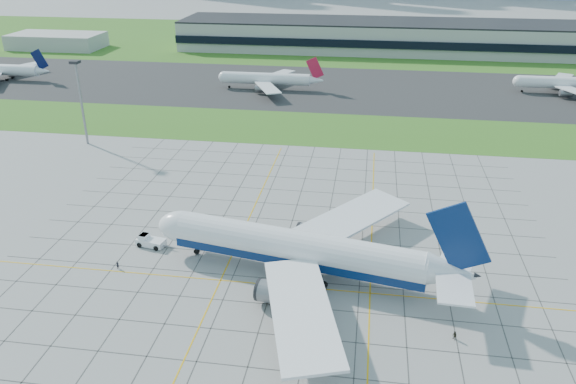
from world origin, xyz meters
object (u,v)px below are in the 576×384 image
distant_jet_1 (268,79)px  distant_jet_0 (3,70)px  airliner (299,249)px  pushback_tug (150,241)px  distant_jet_2 (565,83)px  crew_near (118,265)px  light_mast (80,92)px  crew_far (455,336)px

distant_jet_1 → distant_jet_0: bearing=-179.6°
airliner → pushback_tug: 33.14m
pushback_tug → distant_jet_0: (-117.06, 128.78, 3.41)m
distant_jet_1 → distant_jet_2: (119.66, 10.88, -0.00)m
pushback_tug → crew_near: bearing=-96.5°
light_mast → distant_jet_1: (43.48, 73.02, -11.69)m
crew_near → distant_jet_1: 139.13m
crew_far → light_mast: bearing=-163.5°
light_mast → distant_jet_1: bearing=59.2°
crew_near → distant_jet_1: bearing=27.5°
airliner → crew_near: 35.72m
crew_near → crew_far: bearing=-71.6°
crew_near → distant_jet_1: distant_jet_1 is taller
light_mast → pushback_tug: (42.10, -56.63, -15.10)m
light_mast → distant_jet_1: size_ratio=0.60×
light_mast → airliner: size_ratio=0.40×
light_mast → distant_jet_2: 183.81m
crew_far → distant_jet_0: 231.77m
distant_jet_2 → pushback_tug: bearing=-130.7°
distant_jet_0 → distant_jet_2: 238.39m
pushback_tug → crew_far: size_ratio=5.57×
airliner → pushback_tug: size_ratio=7.15×
pushback_tug → crew_near: 9.83m
airliner → crew_near: size_ratio=40.55×
distant_jet_0 → pushback_tug: bearing=-47.7°
pushback_tug → light_mast: bearing=137.5°
light_mast → crew_far: bearing=-37.5°
pushback_tug → distant_jet_1: 129.69m
distant_jet_0 → distant_jet_2: same height
crew_near → light_mast: bearing=59.9°
pushback_tug → distant_jet_0: 174.07m
distant_jet_1 → distant_jet_2: 120.15m
crew_near → airliner: bearing=-55.2°
light_mast → crew_far: light_mast is taller
airliner → pushback_tug: bearing=-179.5°
airliner → distant_jet_2: (88.73, 146.44, -0.98)m
light_mast → distant_jet_0: size_ratio=0.60×
crew_near → crew_far: crew_far is taller
distant_jet_0 → crew_near: bearing=-50.4°
crew_far → distant_jet_1: distant_jet_1 is taller
crew_near → distant_jet_0: size_ratio=0.04×
pushback_tug → distant_jet_2: bearing=60.1°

